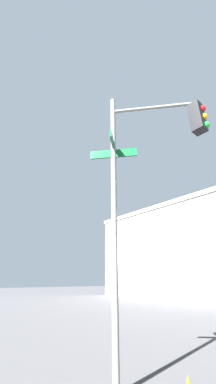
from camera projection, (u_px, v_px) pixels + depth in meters
name	position (u px, v px, depth m)	size (l,w,h in m)	color
traffic_signal_near	(153.00, 156.00, 4.73)	(2.13, 1.92, 6.06)	slate
building_stucco	(213.00, 256.00, 28.04)	(17.50, 23.77, 9.21)	beige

